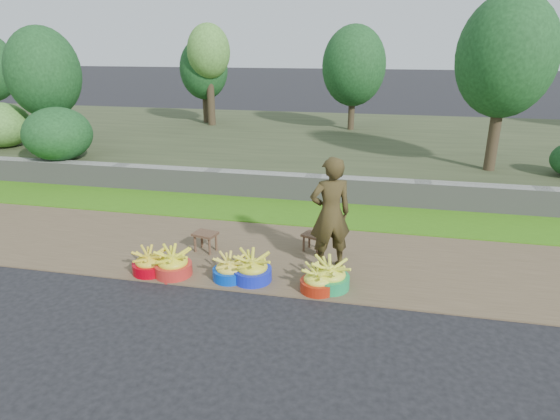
% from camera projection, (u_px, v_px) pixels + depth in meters
% --- Properties ---
extents(ground_plane, '(120.00, 120.00, 0.00)m').
position_uv_depth(ground_plane, '(269.00, 296.00, 6.24)').
color(ground_plane, black).
rests_on(ground_plane, ground).
extents(dirt_shoulder, '(80.00, 2.50, 0.02)m').
position_uv_depth(dirt_shoulder, '(287.00, 256.00, 7.39)').
color(dirt_shoulder, brown).
rests_on(dirt_shoulder, ground).
extents(grass_verge, '(80.00, 1.50, 0.04)m').
position_uv_depth(grass_verge, '(307.00, 213.00, 9.22)').
color(grass_verge, '#3A7A14').
rests_on(grass_verge, ground).
extents(retaining_wall, '(80.00, 0.35, 0.55)m').
position_uv_depth(retaining_wall, '(313.00, 188.00, 9.92)').
color(retaining_wall, gray).
rests_on(retaining_wall, ground).
extents(earth_bank, '(80.00, 10.00, 0.50)m').
position_uv_depth(earth_bank, '(336.00, 144.00, 14.45)').
color(earth_bank, '#394226').
rests_on(earth_bank, ground).
extents(vegetation, '(32.71, 8.64, 4.40)m').
position_uv_depth(vegetation, '(474.00, 72.00, 12.52)').
color(vegetation, '#372D1D').
rests_on(vegetation, earth_bank).
extents(basin_a, '(0.49, 0.49, 0.36)m').
position_uv_depth(basin_a, '(149.00, 263.00, 6.78)').
color(basin_a, '#AB000E').
rests_on(basin_a, ground).
extents(basin_b, '(0.54, 0.54, 0.40)m').
position_uv_depth(basin_b, '(173.00, 264.00, 6.71)').
color(basin_b, red).
rests_on(basin_b, ground).
extents(basin_c, '(0.48, 0.48, 0.36)m').
position_uv_depth(basin_c, '(229.00, 270.00, 6.60)').
color(basin_c, '#033BBF').
rests_on(basin_c, ground).
extents(basin_d, '(0.55, 0.55, 0.41)m').
position_uv_depth(basin_d, '(252.00, 269.00, 6.56)').
color(basin_d, '#1324C3').
rests_on(basin_d, ground).
extents(basin_e, '(0.47, 0.47, 0.35)m').
position_uv_depth(basin_e, '(318.00, 281.00, 6.28)').
color(basin_e, '#A7220D').
rests_on(basin_e, ground).
extents(basin_f, '(0.54, 0.54, 0.41)m').
position_uv_depth(basin_f, '(330.00, 277.00, 6.36)').
color(basin_f, '#1A914E').
rests_on(basin_f, ground).
extents(stool_left, '(0.41, 0.35, 0.32)m').
position_uv_depth(stool_left, '(205.00, 236.00, 7.45)').
color(stool_left, '#503726').
rests_on(stool_left, dirt_shoulder).
extents(stool_right, '(0.40, 0.36, 0.29)m').
position_uv_depth(stool_right, '(313.00, 238.00, 7.45)').
color(stool_right, '#503726').
rests_on(stool_right, dirt_shoulder).
extents(vendor_woman, '(0.72, 0.62, 1.68)m').
position_uv_depth(vendor_woman, '(330.00, 214.00, 6.72)').
color(vendor_woman, black).
rests_on(vendor_woman, dirt_shoulder).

